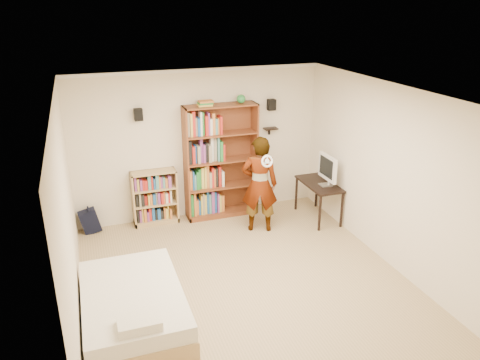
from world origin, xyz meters
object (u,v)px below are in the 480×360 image
at_px(computer_desk, 318,200).
at_px(person, 259,184).
at_px(tall_bookshelf, 221,162).
at_px(daybed, 133,302).
at_px(low_bookshelf, 155,197).

xyz_separation_m(computer_desk, person, (-1.19, -0.08, 0.50)).
relative_size(tall_bookshelf, person, 1.23).
height_order(tall_bookshelf, daybed, tall_bookshelf).
relative_size(computer_desk, daybed, 0.54).
bearing_deg(daybed, person, 37.57).
bearing_deg(computer_desk, daybed, -151.83).
bearing_deg(tall_bookshelf, low_bookshelf, 177.95).
relative_size(low_bookshelf, person, 0.58).
bearing_deg(computer_desk, person, -176.25).
height_order(tall_bookshelf, low_bookshelf, tall_bookshelf).
distance_m(computer_desk, daybed, 4.08).
distance_m(tall_bookshelf, computer_desk, 1.92).
xyz_separation_m(low_bookshelf, computer_desk, (2.86, -0.77, -0.15)).
distance_m(tall_bookshelf, low_bookshelf, 1.34).
xyz_separation_m(low_bookshelf, person, (1.66, -0.85, 0.35)).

